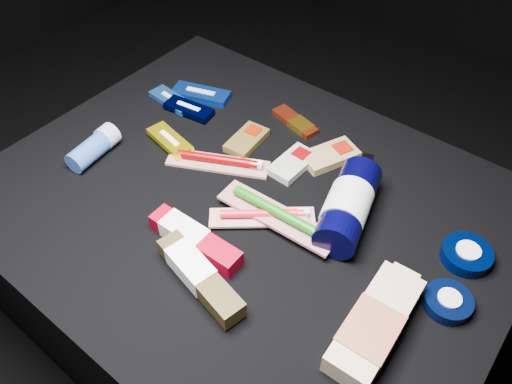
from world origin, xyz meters
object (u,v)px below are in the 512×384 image
Objects in this scene: bodywash_bottle at (374,326)px; deodorant_stick at (94,147)px; lotion_bottle at (348,206)px; toothpaste_carton_red at (192,237)px.

bodywash_bottle is 1.79× the size of deodorant_stick.
lotion_bottle is 0.23m from bodywash_bottle.
lotion_bottle is 2.06× the size of deodorant_stick.
deodorant_stick is (-0.50, -0.17, -0.02)m from lotion_bottle.
lotion_bottle is at bearing 128.60° from bodywash_bottle.
toothpaste_carton_red is at bearing -145.71° from lotion_bottle.
deodorant_stick is at bearing 170.72° from toothpaste_carton_red.
toothpaste_carton_red is at bearing -15.01° from deodorant_stick.
toothpaste_carton_red is (0.31, -0.04, -0.01)m from deodorant_stick.
deodorant_stick is at bearing -176.22° from lotion_bottle.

